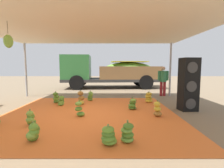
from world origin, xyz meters
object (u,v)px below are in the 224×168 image
object	(u,v)px
banana_bunch_2	(90,96)
banana_bunch_12	(157,110)
banana_bunch_11	(149,98)
banana_bunch_7	(31,118)
banana_bunch_8	(81,98)
cargo_truck_main	(108,71)
banana_bunch_0	(61,101)
banana_bunch_4	(109,136)
banana_bunch_6	(127,133)
banana_bunch_10	(79,110)
banana_bunch_14	(33,133)
worker_0	(163,79)
banana_bunch_13	(132,104)
banana_bunch_1	(56,98)
speaker_stack	(188,84)

from	to	relation	value
banana_bunch_2	banana_bunch_12	bearing A→B (deg)	-44.89
banana_bunch_12	banana_bunch_11	bearing A→B (deg)	84.88
banana_bunch_7	banana_bunch_8	size ratio (longest dim) A/B	0.75
banana_bunch_8	cargo_truck_main	bearing A→B (deg)	80.03
banana_bunch_0	banana_bunch_4	world-z (taller)	banana_bunch_0
banana_bunch_6	banana_bunch_10	world-z (taller)	banana_bunch_10
banana_bunch_0	banana_bunch_14	xyz separation A→B (m)	(0.41, -3.24, 0.01)
banana_bunch_7	banana_bunch_14	size ratio (longest dim) A/B	1.02
banana_bunch_0	worker_0	size ratio (longest dim) A/B	0.28
banana_bunch_13	banana_bunch_14	size ratio (longest dim) A/B	1.08
banana_bunch_11	banana_bunch_14	distance (m)	5.05
banana_bunch_12	banana_bunch_2	bearing A→B (deg)	135.11
banana_bunch_8	worker_0	size ratio (longest dim) A/B	0.37
banana_bunch_4	cargo_truck_main	xyz separation A→B (m)	(-0.21, 9.27, 1.06)
banana_bunch_4	banana_bunch_7	size ratio (longest dim) A/B	0.97
banana_bunch_11	banana_bunch_13	distance (m)	1.52
banana_bunch_6	banana_bunch_14	bearing A→B (deg)	178.84
cargo_truck_main	banana_bunch_4	bearing A→B (deg)	-88.69
banana_bunch_1	banana_bunch_10	xyz separation A→B (m)	(1.38, -1.92, -0.00)
banana_bunch_8	banana_bunch_14	size ratio (longest dim) A/B	1.37
banana_bunch_6	banana_bunch_13	size ratio (longest dim) A/B	1.01
banana_bunch_11	cargo_truck_main	distance (m)	5.68
banana_bunch_2	banana_bunch_7	distance (m)	3.41
banana_bunch_4	banana_bunch_14	distance (m)	1.57
worker_0	banana_bunch_4	bearing A→B (deg)	-116.30
banana_bunch_4	worker_0	size ratio (longest dim) A/B	0.27
banana_bunch_2	worker_0	world-z (taller)	worker_0
banana_bunch_2	banana_bunch_14	size ratio (longest dim) A/B	1.13
banana_bunch_1	banana_bunch_10	distance (m)	2.36
speaker_stack	banana_bunch_1	bearing A→B (deg)	167.23
banana_bunch_6	banana_bunch_12	xyz separation A→B (m)	(1.11, 1.80, 0.02)
banana_bunch_6	banana_bunch_13	distance (m)	2.69
banana_bunch_6	banana_bunch_10	size ratio (longest dim) A/B	0.89
banana_bunch_2	banana_bunch_13	size ratio (longest dim) A/B	1.04
banana_bunch_0	banana_bunch_8	xyz separation A→B (m)	(0.76, 0.17, 0.07)
banana_bunch_6	banana_bunch_8	distance (m)	3.80
banana_bunch_7	speaker_stack	world-z (taller)	speaker_stack
banana_bunch_8	banana_bunch_12	world-z (taller)	banana_bunch_8
banana_bunch_4	banana_bunch_8	bearing A→B (deg)	108.89
banana_bunch_2	banana_bunch_13	xyz separation A→B (m)	(1.74, -1.55, -0.01)
banana_bunch_2	cargo_truck_main	xyz separation A→B (m)	(0.71, 4.95, 1.03)
banana_bunch_12	banana_bunch_13	bearing A→B (deg)	128.16
banana_bunch_4	banana_bunch_12	xyz separation A→B (m)	(1.49, 1.90, 0.04)
cargo_truck_main	speaker_stack	distance (m)	7.25
banana_bunch_12	speaker_stack	size ratio (longest dim) A/B	0.27
banana_bunch_1	banana_bunch_11	distance (m)	4.02
banana_bunch_1	speaker_stack	distance (m)	5.29
banana_bunch_2	banana_bunch_11	size ratio (longest dim) A/B	0.99
banana_bunch_13	speaker_stack	xyz separation A→B (m)	(1.97, -0.10, 0.74)
banana_bunch_0	banana_bunch_13	world-z (taller)	banana_bunch_13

